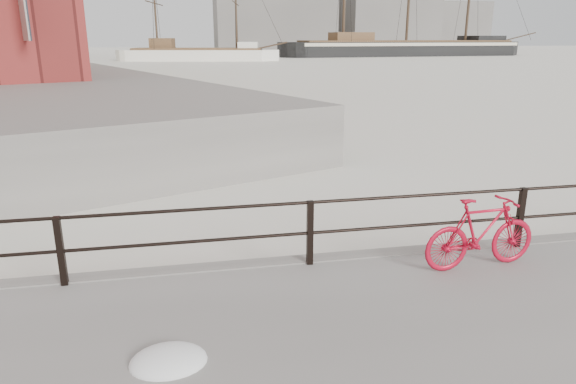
{
  "coord_description": "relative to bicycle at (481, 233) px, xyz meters",
  "views": [
    {
      "loc": [
        -5.22,
        -7.09,
        3.65
      ],
      "look_at": [
        -3.51,
        1.5,
        1.0
      ],
      "focal_mm": 32.0,
      "sensor_mm": 36.0,
      "label": 1
    }
  ],
  "objects": [
    {
      "name": "industrial_west",
      "position": [
        21.06,
        140.75,
        8.1
      ],
      "size": [
        32.0,
        18.0,
        18.0
      ],
      "primitive_type": "cube",
      "color": "gray",
      "rests_on": "ground"
    },
    {
      "name": "guardrail",
      "position": [
        1.06,
        0.6,
        -0.05
      ],
      "size": [
        28.0,
        0.1,
        1.0
      ],
      "primitive_type": null,
      "color": "black",
      "rests_on": "promenade"
    },
    {
      "name": "barque_black",
      "position": [
        39.9,
        93.81,
        -0.9
      ],
      "size": [
        60.88,
        24.16,
        33.71
      ],
      "primitive_type": null,
      "rotation": [
        0.0,
        0.0,
        0.08
      ],
      "color": "black",
      "rests_on": "ground"
    },
    {
      "name": "industrial_mid",
      "position": [
        56.06,
        145.75,
        11.1
      ],
      "size": [
        26.0,
        20.0,
        24.0
      ],
      "primitive_type": "cube",
      "color": "gray",
      "rests_on": "ground"
    },
    {
      "name": "industrial_east",
      "position": [
        79.06,
        150.75,
        6.1
      ],
      "size": [
        20.0,
        16.0,
        14.0
      ],
      "primitive_type": "cube",
      "color": "gray",
      "rests_on": "ground"
    },
    {
      "name": "schooner_mid",
      "position": [
        -1.74,
        79.98,
        -0.9
      ],
      "size": [
        29.46,
        16.49,
        20.11
      ],
      "primitive_type": null,
      "rotation": [
        0.0,
        0.0,
        -0.18
      ],
      "color": "white",
      "rests_on": "ground"
    },
    {
      "name": "ground",
      "position": [
        1.06,
        0.75,
        -0.9
      ],
      "size": [
        400.0,
        400.0,
        0.0
      ],
      "primitive_type": "plane",
      "color": "white",
      "rests_on": "ground"
    },
    {
      "name": "bicycle",
      "position": [
        0.0,
        0.0,
        0.0
      ],
      "size": [
        1.82,
        0.4,
        1.09
      ],
      "primitive_type": "imported",
      "rotation": [
        0.0,
        0.0,
        0.07
      ],
      "color": "red",
      "rests_on": "promenade"
    }
  ]
}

